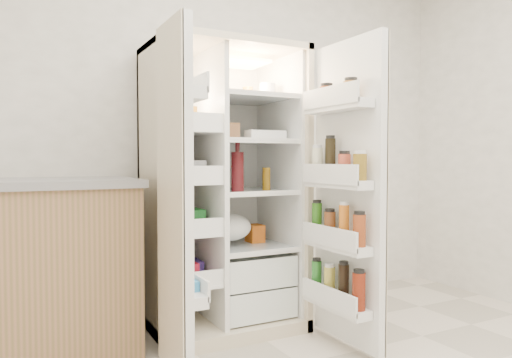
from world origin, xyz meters
TOP-DOWN VIEW (x-y plane):
  - wall_back at (0.00, 2.00)m, footprint 4.00×0.02m
  - refrigerator at (-0.12, 1.65)m, footprint 0.92×0.70m
  - freezer_door at (-0.63, 1.05)m, footprint 0.15×0.40m
  - fridge_door at (0.35, 0.96)m, footprint 0.17×0.58m
  - kitchen_counter at (-1.37, 1.66)m, footprint 1.35×0.72m

SIDE VIEW (x-z plane):
  - kitchen_counter at x=-1.37m, z-range 0.00..0.98m
  - refrigerator at x=-0.12m, z-range -0.16..1.64m
  - fridge_door at x=0.35m, z-range 0.01..1.73m
  - freezer_door at x=-0.63m, z-range 0.03..1.75m
  - wall_back at x=0.00m, z-range 0.00..2.70m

